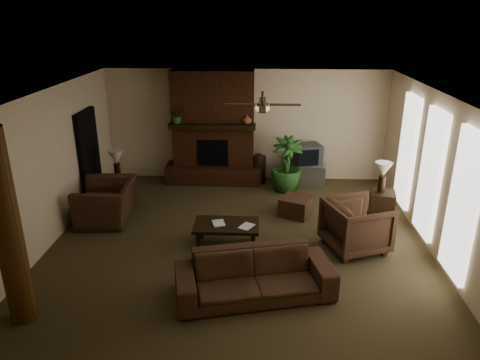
# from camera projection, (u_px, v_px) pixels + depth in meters

# --- Properties ---
(room_shell) EXTENTS (7.00, 7.00, 7.00)m
(room_shell) POSITION_uv_depth(u_px,v_px,m) (239.00, 172.00, 8.03)
(room_shell) COLOR brown
(room_shell) RESTS_ON ground
(fireplace) EXTENTS (2.40, 0.70, 2.80)m
(fireplace) POSITION_uv_depth(u_px,v_px,m) (213.00, 137.00, 11.16)
(fireplace) COLOR #522A15
(fireplace) RESTS_ON ground
(windows) EXTENTS (0.08, 3.65, 2.35)m
(windows) POSITION_uv_depth(u_px,v_px,m) (430.00, 174.00, 8.08)
(windows) COLOR white
(windows) RESTS_ON ground
(log_column) EXTENTS (0.36, 0.36, 2.80)m
(log_column) POSITION_uv_depth(u_px,v_px,m) (7.00, 230.00, 5.92)
(log_column) COLOR #563515
(log_column) RESTS_ON ground
(doorway) EXTENTS (0.10, 1.00, 2.10)m
(doorway) POSITION_uv_depth(u_px,v_px,m) (89.00, 157.00, 9.99)
(doorway) COLOR black
(doorway) RESTS_ON ground
(ceiling_fan) EXTENTS (1.35, 1.35, 0.37)m
(ceiling_fan) POSITION_uv_depth(u_px,v_px,m) (262.00, 107.00, 7.89)
(ceiling_fan) COLOR #312216
(ceiling_fan) RESTS_ON ceiling
(sofa) EXTENTS (2.48, 1.23, 0.93)m
(sofa) POSITION_uv_depth(u_px,v_px,m) (255.00, 269.00, 6.76)
(sofa) COLOR #4A3020
(sofa) RESTS_ON ground
(armchair_left) EXTENTS (0.91, 1.31, 1.10)m
(armchair_left) POSITION_uv_depth(u_px,v_px,m) (106.00, 196.00, 9.20)
(armchair_left) COLOR #4A3020
(armchair_left) RESTS_ON ground
(armchair_right) EXTENTS (1.23, 1.27, 1.03)m
(armchair_right) POSITION_uv_depth(u_px,v_px,m) (357.00, 223.00, 8.09)
(armchair_right) COLOR #4A3020
(armchair_right) RESTS_ON ground
(coffee_table) EXTENTS (1.20, 0.70, 0.43)m
(coffee_table) POSITION_uv_depth(u_px,v_px,m) (226.00, 227.00, 8.28)
(coffee_table) COLOR black
(coffee_table) RESTS_ON ground
(ottoman) EXTENTS (0.80, 0.80, 0.40)m
(ottoman) POSITION_uv_depth(u_px,v_px,m) (296.00, 206.00, 9.57)
(ottoman) COLOR #4A3020
(ottoman) RESTS_ON ground
(tv_stand) EXTENTS (0.90, 0.60, 0.50)m
(tv_stand) POSITION_uv_depth(u_px,v_px,m) (308.00, 174.00, 11.31)
(tv_stand) COLOR #B5B5B7
(tv_stand) RESTS_ON ground
(tv) EXTENTS (0.76, 0.67, 0.52)m
(tv) POSITION_uv_depth(u_px,v_px,m) (307.00, 155.00, 11.12)
(tv) COLOR #3B3A3D
(tv) RESTS_ON tv_stand
(floor_vase) EXTENTS (0.34, 0.34, 0.77)m
(floor_vase) POSITION_uv_depth(u_px,v_px,m) (259.00, 166.00, 11.30)
(floor_vase) COLOR black
(floor_vase) RESTS_ON ground
(floor_plant) EXTENTS (0.88, 1.40, 0.74)m
(floor_plant) POSITION_uv_depth(u_px,v_px,m) (286.00, 176.00, 10.81)
(floor_plant) COLOR #2D5D25
(floor_plant) RESTS_ON ground
(side_table_left) EXTENTS (0.63, 0.63, 0.55)m
(side_table_left) POSITION_uv_depth(u_px,v_px,m) (120.00, 189.00, 10.27)
(side_table_left) COLOR black
(side_table_left) RESTS_ON ground
(lamp_left) EXTENTS (0.45, 0.45, 0.65)m
(lamp_left) POSITION_uv_depth(u_px,v_px,m) (116.00, 159.00, 10.03)
(lamp_left) COLOR #312216
(lamp_left) RESTS_ON side_table_left
(side_table_right) EXTENTS (0.59, 0.59, 0.55)m
(side_table_right) POSITION_uv_depth(u_px,v_px,m) (382.00, 204.00, 9.48)
(side_table_right) COLOR black
(side_table_right) RESTS_ON ground
(lamp_right) EXTENTS (0.45, 0.45, 0.65)m
(lamp_right) POSITION_uv_depth(u_px,v_px,m) (383.00, 172.00, 9.24)
(lamp_right) COLOR #312216
(lamp_right) RESTS_ON side_table_right
(mantel_plant) EXTENTS (0.48, 0.51, 0.33)m
(mantel_plant) POSITION_uv_depth(u_px,v_px,m) (177.00, 117.00, 10.79)
(mantel_plant) COLOR #2D5D25
(mantel_plant) RESTS_ON fireplace
(mantel_vase) EXTENTS (0.27, 0.28, 0.22)m
(mantel_vase) POSITION_uv_depth(u_px,v_px,m) (247.00, 119.00, 10.73)
(mantel_vase) COLOR brown
(mantel_vase) RESTS_ON fireplace
(book_a) EXTENTS (0.22, 0.08, 0.29)m
(book_a) POSITION_uv_depth(u_px,v_px,m) (213.00, 218.00, 8.18)
(book_a) COLOR #999999
(book_a) RESTS_ON coffee_table
(book_b) EXTENTS (0.20, 0.12, 0.29)m
(book_b) POSITION_uv_depth(u_px,v_px,m) (242.00, 219.00, 8.14)
(book_b) COLOR #999999
(book_b) RESTS_ON coffee_table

